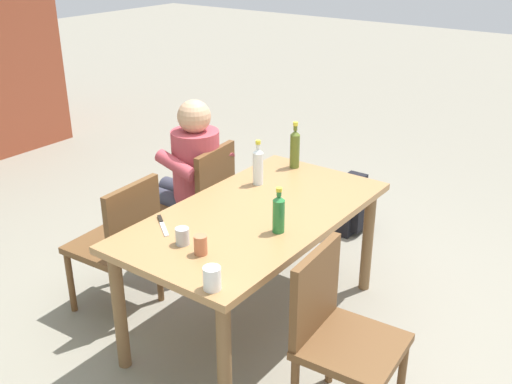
{
  "coord_description": "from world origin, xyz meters",
  "views": [
    {
      "loc": [
        -2.42,
        -1.77,
        2.19
      ],
      "look_at": [
        0.0,
        0.0,
        0.86
      ],
      "focal_mm": 42.05,
      "sensor_mm": 36.0,
      "label": 1
    }
  ],
  "objects": [
    {
      "name": "bottle_green",
      "position": [
        -0.12,
        -0.23,
        0.85
      ],
      "size": [
        0.06,
        0.06,
        0.25
      ],
      "color": "#287A38",
      "rests_on": "dining_table"
    },
    {
      "name": "chair_far_right",
      "position": [
        0.37,
        0.73,
        0.49
      ],
      "size": [
        0.48,
        0.48,
        0.87
      ],
      "color": "brown",
      "rests_on": "ground_plane"
    },
    {
      "name": "table_knife",
      "position": [
        -0.42,
        0.31,
        0.75
      ],
      "size": [
        0.16,
        0.21,
        0.01
      ],
      "color": "silver",
      "rests_on": "dining_table"
    },
    {
      "name": "cup_terracotta",
      "position": [
        -0.54,
        -0.06,
        0.79
      ],
      "size": [
        0.06,
        0.06,
        0.1
      ],
      "primitive_type": "cylinder",
      "color": "#BC6B47",
      "rests_on": "dining_table"
    },
    {
      "name": "chair_far_left",
      "position": [
        -0.36,
        0.73,
        0.49
      ],
      "size": [
        0.47,
        0.47,
        0.87
      ],
      "color": "brown",
      "rests_on": "ground_plane"
    },
    {
      "name": "dining_table",
      "position": [
        0.0,
        0.0,
        0.65
      ],
      "size": [
        1.62,
        0.86,
        0.74
      ],
      "color": "#A37547",
      "rests_on": "ground_plane"
    },
    {
      "name": "person_in_white_shirt",
      "position": [
        0.36,
        0.84,
        0.66
      ],
      "size": [
        0.47,
        0.61,
        1.18
      ],
      "color": "#B7424C",
      "rests_on": "ground_plane"
    },
    {
      "name": "cup_white",
      "position": [
        -0.74,
        -0.3,
        0.8
      ],
      "size": [
        0.08,
        0.08,
        0.11
      ],
      "primitive_type": "cylinder",
      "color": "white",
      "rests_on": "dining_table"
    },
    {
      "name": "backpack_by_near_side",
      "position": [
        1.41,
        0.12,
        0.21
      ],
      "size": [
        0.29,
        0.21,
        0.44
      ],
      "color": "black",
      "rests_on": "ground_plane"
    },
    {
      "name": "chair_near_left",
      "position": [
        -0.37,
        -0.73,
        0.49
      ],
      "size": [
        0.47,
        0.47,
        0.87
      ],
      "color": "brown",
      "rests_on": "ground_plane"
    },
    {
      "name": "bottle_clear",
      "position": [
        0.33,
        0.22,
        0.86
      ],
      "size": [
        0.06,
        0.06,
        0.28
      ],
      "color": "white",
      "rests_on": "dining_table"
    },
    {
      "name": "cup_steel",
      "position": [
        -0.51,
        0.08,
        0.79
      ],
      "size": [
        0.07,
        0.07,
        0.09
      ],
      "primitive_type": "cylinder",
      "color": "#B2B7BC",
      "rests_on": "dining_table"
    },
    {
      "name": "bottle_olive",
      "position": [
        0.7,
        0.19,
        0.88
      ],
      "size": [
        0.06,
        0.06,
        0.31
      ],
      "color": "#566623",
      "rests_on": "dining_table"
    },
    {
      "name": "ground_plane",
      "position": [
        0.0,
        0.0,
        0.0
      ],
      "size": [
        24.0,
        24.0,
        0.0
      ],
      "primitive_type": "plane",
      "color": "gray"
    }
  ]
}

